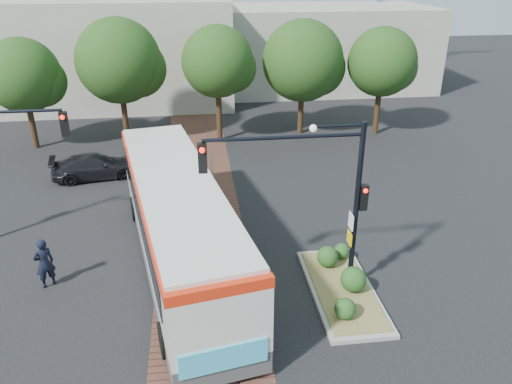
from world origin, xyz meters
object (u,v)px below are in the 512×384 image
at_px(city_bus, 178,218).
at_px(parked_car, 95,166).
at_px(signal_pole_main, 321,185).
at_px(officer, 44,263).
at_px(traffic_island, 342,283).

xyz_separation_m(city_bus, parked_car, (-4.61, 8.99, -1.33)).
height_order(signal_pole_main, parked_car, signal_pole_main).
distance_m(city_bus, parked_car, 10.19).
xyz_separation_m(signal_pole_main, officer, (-9.50, 1.54, -3.20)).
distance_m(traffic_island, officer, 10.60).
bearing_deg(officer, parked_car, -123.67).
height_order(city_bus, officer, city_bus).
bearing_deg(signal_pole_main, city_bus, 152.57).
bearing_deg(officer, traffic_island, 138.27).
xyz_separation_m(officer, parked_car, (0.14, 9.92, -0.30)).
relative_size(city_bus, traffic_island, 2.61).
xyz_separation_m(signal_pole_main, parked_car, (-9.36, 11.46, -3.50)).
height_order(city_bus, signal_pole_main, signal_pole_main).
relative_size(signal_pole_main, officer, 3.13).
relative_size(city_bus, parked_car, 3.00).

